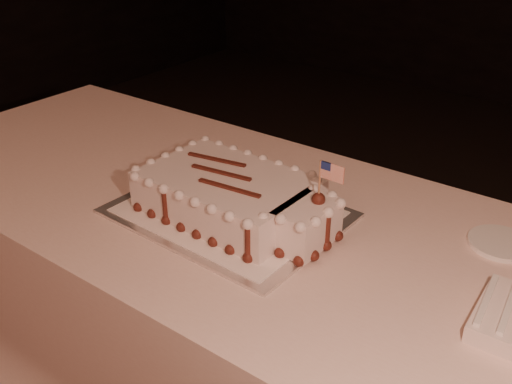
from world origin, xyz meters
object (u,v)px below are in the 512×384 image
Objects in this scene: banquet_table at (293,355)px; cake_board at (228,213)px; sheet_cake at (237,197)px; side_plate at (501,243)px.

cake_board is at bearing -165.53° from banquet_table.
sheet_cake reaches higher than cake_board.
banquet_table is 0.42m from cake_board.
banquet_table is 5.00× the size of sheet_cake.
cake_board is 0.06m from sheet_cake.
sheet_cake is 0.57m from side_plate.
banquet_table is 17.80× the size of side_plate.
side_plate is at bearing 25.94° from cake_board.
cake_board reaches higher than banquet_table.
banquet_table is 0.57m from side_plate.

